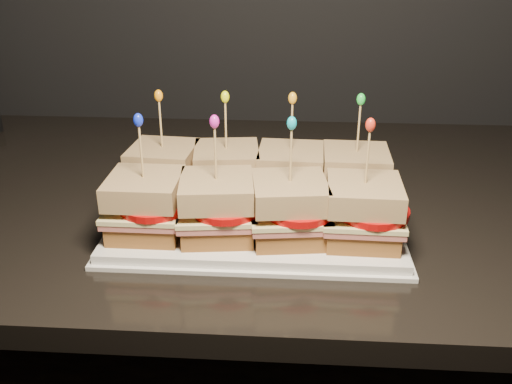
{
  "coord_description": "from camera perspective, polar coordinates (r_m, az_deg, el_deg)",
  "views": [
    {
      "loc": [
        0.99,
        0.8,
        1.31
      ],
      "look_at": [
        0.94,
        1.51,
        0.98
      ],
      "focal_mm": 40.0,
      "sensor_mm": 36.0,
      "label": 1
    }
  ],
  "objects": [
    {
      "name": "sandwich_4_ham",
      "position": [
        0.75,
        -10.89,
        -2.03
      ],
      "size": [
        0.1,
        0.1,
        0.01
      ],
      "primitive_type": "cube",
      "rotation": [
        0.0,
        0.0,
        -0.01
      ],
      "color": "#B45E50",
      "rests_on": "sandwich_4_bread_bot"
    },
    {
      "name": "sandwich_0_bread_bot",
      "position": [
        0.86,
        -9.05,
        0.32
      ],
      "size": [
        0.1,
        0.1,
        0.02
      ],
      "primitive_type": "cube",
      "rotation": [
        0.0,
        0.0,
        -0.08
      ],
      "color": "brown",
      "rests_on": "platter"
    },
    {
      "name": "sandwich_3_bread_top",
      "position": [
        0.82,
        9.98,
        3.02
      ],
      "size": [
        0.09,
        0.09,
        0.03
      ],
      "primitive_type": "cube",
      "rotation": [
        0.0,
        0.0,
        -0.03
      ],
      "color": "brown",
      "rests_on": "sandwich_3_tomato"
    },
    {
      "name": "sandwich_1_bread_top",
      "position": [
        0.82,
        -2.97,
        3.38
      ],
      "size": [
        0.1,
        0.1,
        0.03
      ],
      "primitive_type": "cube",
      "rotation": [
        0.0,
        0.0,
        0.12
      ],
      "color": "brown",
      "rests_on": "sandwich_1_tomato"
    },
    {
      "name": "sandwich_7_tomato",
      "position": [
        0.72,
        11.65,
        -1.9
      ],
      "size": [
        0.09,
        0.09,
        0.01
      ],
      "primitive_type": "cylinder",
      "color": "#B80B0A",
      "rests_on": "sandwich_7_cheese"
    },
    {
      "name": "sandwich_1_cheese",
      "position": [
        0.83,
        -2.93,
        1.61
      ],
      "size": [
        0.11,
        0.11,
        0.01
      ],
      "primitive_type": "cube",
      "rotation": [
        0.0,
        0.0,
        0.12
      ],
      "color": "beige",
      "rests_on": "sandwich_1_ham"
    },
    {
      "name": "sandwich_2_tomato",
      "position": [
        0.82,
        4.3,
        1.74
      ],
      "size": [
        0.09,
        0.09,
        0.01
      ],
      "primitive_type": "cylinder",
      "color": "#B80B0A",
      "rests_on": "sandwich_2_cheese"
    },
    {
      "name": "sandwich_3_bread_bot",
      "position": [
        0.84,
        9.72,
        -0.2
      ],
      "size": [
        0.09,
        0.09,
        0.02
      ],
      "primitive_type": "cube",
      "rotation": [
        0.0,
        0.0,
        -0.03
      ],
      "color": "brown",
      "rests_on": "platter"
    },
    {
      "name": "sandwich_4_pick",
      "position": [
        0.72,
        -11.39,
        3.66
      ],
      "size": [
        0.0,
        0.0,
        0.09
      ],
      "primitive_type": "cylinder",
      "color": "tan",
      "rests_on": "sandwich_4_bread_top"
    },
    {
      "name": "sandwich_4_tomato",
      "position": [
        0.74,
        -10.18,
        -1.27
      ],
      "size": [
        0.09,
        0.09,
        0.01
      ],
      "primitive_type": "cylinder",
      "color": "#B80B0A",
      "rests_on": "sandwich_4_cheese"
    },
    {
      "name": "sandwich_2_frill",
      "position": [
        0.79,
        3.68,
        9.36
      ],
      "size": [
        0.01,
        0.01,
        0.02
      ],
      "primitive_type": "ellipsoid",
      "color": "gold",
      "rests_on": "sandwich_2_pick"
    },
    {
      "name": "sandwich_5_ham",
      "position": [
        0.74,
        -3.89,
        -2.28
      ],
      "size": [
        0.11,
        0.11,
        0.01
      ],
      "primitive_type": "cube",
      "rotation": [
        0.0,
        0.0,
        0.11
      ],
      "color": "#B45E50",
      "rests_on": "sandwich_5_bread_bot"
    },
    {
      "name": "sandwich_0_ham",
      "position": [
        0.85,
        -9.12,
        1.33
      ],
      "size": [
        0.11,
        0.1,
        0.01
      ],
      "primitive_type": "cube",
      "rotation": [
        0.0,
        0.0,
        -0.08
      ],
      "color": "#B45E50",
      "rests_on": "sandwich_0_bread_bot"
    },
    {
      "name": "sandwich_3_pick",
      "position": [
        0.81,
        10.21,
        6.03
      ],
      "size": [
        0.0,
        0.0,
        0.09
      ],
      "primitive_type": "cylinder",
      "color": "tan",
      "rests_on": "sandwich_3_bread_top"
    },
    {
      "name": "sandwich_7_cheese",
      "position": [
        0.73,
        10.61,
        -2.2
      ],
      "size": [
        0.1,
        0.1,
        0.01
      ],
      "primitive_type": "cube",
      "rotation": [
        0.0,
        0.0,
        -0.02
      ],
      "color": "beige",
      "rests_on": "sandwich_7_ham"
    },
    {
      "name": "sandwich_2_ham",
      "position": [
        0.83,
        3.44,
        1.0
      ],
      "size": [
        0.1,
        0.1,
        0.01
      ],
      "primitive_type": "cube",
      "rotation": [
        0.0,
        0.0,
        -0.04
      ],
      "color": "#B45E50",
      "rests_on": "sandwich_2_bread_bot"
    },
    {
      "name": "sandwich_5_bread_bot",
      "position": [
        0.74,
        -3.85,
        -3.41
      ],
      "size": [
        0.1,
        0.1,
        0.02
      ],
      "primitive_type": "cube",
      "rotation": [
        0.0,
        0.0,
        0.11
      ],
      "color": "brown",
      "rests_on": "platter"
    },
    {
      "name": "sandwich_7_frill",
      "position": [
        0.69,
        11.38,
        6.61
      ],
      "size": [
        0.01,
        0.01,
        0.02
      ],
      "primitive_type": "ellipsoid",
      "color": "red",
      "rests_on": "sandwich_7_pick"
    },
    {
      "name": "sandwich_7_ham",
      "position": [
        0.74,
        10.57,
        -2.68
      ],
      "size": [
        0.1,
        0.1,
        0.01
      ],
      "primitive_type": "cube",
      "rotation": [
        0.0,
        0.0,
        -0.02
      ],
      "color": "#B45E50",
      "rests_on": "sandwich_7_bread_bot"
    },
    {
      "name": "sandwich_4_bread_top",
      "position": [
        0.74,
        -11.1,
        0.36
      ],
      "size": [
        0.09,
        0.09,
        0.03
      ],
      "primitive_type": "cube",
      "rotation": [
        0.0,
        0.0,
        -0.01
      ],
      "color": "brown",
      "rests_on": "sandwich_4_tomato"
    },
    {
      "name": "sandwich_6_bread_bot",
      "position": [
        0.74,
        3.31,
        -3.64
      ],
      "size": [
        0.1,
        0.1,
        0.02
      ],
      "primitive_type": "cube",
      "rotation": [
        0.0,
        0.0,
        0.13
      ],
      "color": "brown",
      "rests_on": "platter"
    },
    {
      "name": "sandwich_5_frill",
      "position": [
        0.69,
        -4.19,
        7.04
      ],
      "size": [
        0.01,
        0.01,
        0.02
      ],
      "primitive_type": "ellipsoid",
      "color": "#D522AC",
      "rests_on": "sandwich_5_pick"
    },
    {
      "name": "sandwich_0_bread_top",
      "position": [
        0.84,
        -9.28,
        3.5
      ],
      "size": [
        0.1,
        0.1,
        0.03
      ],
      "primitive_type": "cube",
      "rotation": [
        0.0,
        0.0,
        -0.08
      ],
      "color": "brown",
      "rests_on": "sandwich_0_tomato"
    },
    {
      "name": "sandwich_2_bread_bot",
      "position": [
        0.84,
        3.41,
        -0.03
      ],
      "size": [
        0.09,
        0.09,
        0.02
      ],
      "primitive_type": "cube",
      "rotation": [
        0.0,
        0.0,
        -0.04
      ],
      "color": "brown",
      "rests_on": "platter"
    },
    {
      "name": "sandwich_6_cheese",
      "position": [
        0.73,
        3.35,
        -2.01
      ],
      "size": [
        0.11,
        0.11,
        0.01
      ],
      "primitive_type": "cube",
      "rotation": [
        0.0,
        0.0,
        0.13
      ],
      "color": "beige",
      "rests_on": "sandwich_6_ham"
    },
    {
      "name": "sandwich_3_ham",
      "position": [
        0.83,
        9.8,
        0.82
      ],
      "size": [
        0.1,
        0.1,
        0.01
      ],
      "primitive_type": "cube",
      "rotation": [
        0.0,
        0.0,
        -0.03
      ],
      "color": "#B45E50",
      "rests_on": "sandwich_3_bread_bot"
    },
    {
      "name": "sandwich_1_pick",
      "position": [
        0.81,
        -3.04,
        6.4
      ],
      "size": [
        0.0,
        0.0,
        0.09
      ],
      "primitive_type": "cylinder",
      "color": "tan",
      "rests_on": "sandwich_1_bread_top"
    },
    {
      "name": "sandwich_1_bread_bot",
      "position": [
        0.84,
        -2.89,
        0.15
      ],
      "size": [
        0.1,
        0.1,
        0.02
      ],
      "primitive_type": "cube",
      "rotation": [
        0.0,
        0.0,
        0.12
      ],
      "color": "brown",
      "rests_on": "platter"
    },
    {
      "name": "sandwich_4_bread_bot",
      "position": [
        0.76,
        -10.79,
        -3.14
      ],
      "size": [
        0.09,
        0.09,
        0.02
      ],
      "primitive_type": "cube",
      "rotation": [
        0.0,
        0.0,
        -0.01
      ],
      "color": "brown",
      "rests_on": "platter"
    },
    {
      "name": "sandwich_7_pick",
      "position": [
        0.7,
        11.07,
        3.13
      ],
      "size": [
        0.0,
        0.0,
        0.09
      ],
      "primitive_type": "cylinder",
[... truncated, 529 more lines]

